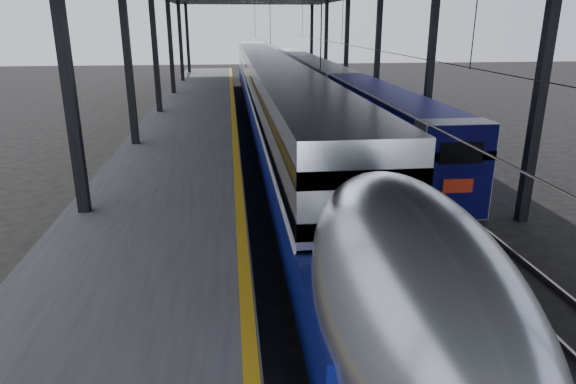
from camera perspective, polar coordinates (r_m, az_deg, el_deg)
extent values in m
plane|color=black|center=(13.50, -1.71, -12.55)|extent=(160.00, 160.00, 0.00)
cube|color=#4C4C4F|center=(32.30, -10.99, 6.54)|extent=(6.00, 80.00, 1.00)
cube|color=gold|center=(32.10, -6.01, 7.62)|extent=(0.30, 80.00, 0.01)
cube|color=slate|center=(32.35, -2.43, 6.12)|extent=(0.08, 80.00, 0.16)
cube|color=slate|center=(32.48, 0.12, 6.19)|extent=(0.08, 80.00, 0.16)
cube|color=slate|center=(33.07, 6.29, 6.30)|extent=(0.08, 80.00, 0.16)
cube|color=slate|center=(33.41, 8.72, 6.32)|extent=(0.08, 80.00, 0.16)
cube|color=black|center=(17.42, -22.97, 8.91)|extent=(0.35, 0.35, 9.00)
cube|color=black|center=(19.75, 26.15, 9.45)|extent=(0.35, 0.35, 9.00)
cube|color=black|center=(27.10, -17.23, 12.42)|extent=(0.35, 0.35, 9.00)
cube|color=black|center=(28.65, 15.50, 12.85)|extent=(0.35, 0.35, 9.00)
cube|color=black|center=(36.95, -14.48, 14.03)|extent=(0.35, 0.35, 9.00)
cube|color=black|center=(38.10, 9.89, 14.45)|extent=(0.35, 0.35, 9.00)
cube|color=black|center=(46.86, -12.87, 14.95)|extent=(0.35, 0.35, 9.00)
cube|color=black|center=(47.78, 6.50, 15.34)|extent=(0.35, 0.35, 9.00)
cube|color=black|center=(56.81, -11.82, 15.54)|extent=(0.35, 0.35, 9.00)
cube|color=black|center=(57.56, 4.24, 15.90)|extent=(0.35, 0.35, 9.00)
cube|color=black|center=(66.77, -11.07, 15.96)|extent=(0.35, 0.35, 9.00)
cube|color=black|center=(67.41, 2.63, 16.28)|extent=(0.35, 0.35, 9.00)
cylinder|color=slate|center=(31.71, -1.22, 15.77)|extent=(0.03, 74.00, 0.03)
cylinder|color=slate|center=(32.55, 7.92, 15.68)|extent=(0.03, 74.00, 0.03)
cube|color=silver|center=(39.40, -2.21, 11.78)|extent=(3.06, 57.00, 4.22)
cube|color=navy|center=(38.09, -2.02, 9.56)|extent=(3.14, 62.00, 1.63)
cube|color=silver|center=(39.45, -2.21, 11.10)|extent=(3.16, 57.00, 0.11)
cube|color=black|center=(39.28, -2.24, 13.54)|extent=(3.10, 57.00, 0.44)
cube|color=black|center=(39.40, -2.21, 11.78)|extent=(3.10, 57.00, 0.44)
ellipsoid|color=silver|center=(9.32, 12.97, -12.19)|extent=(3.06, 8.40, 4.22)
ellipsoid|color=navy|center=(9.99, 12.45, -18.20)|extent=(3.14, 8.40, 1.79)
ellipsoid|color=black|center=(6.88, 20.77, -16.74)|extent=(1.58, 2.20, 0.95)
cube|color=black|center=(30.43, -0.80, 5.58)|extent=(2.32, 2.60, 0.40)
cube|color=navy|center=(27.18, 10.68, 7.26)|extent=(2.58, 18.00, 3.50)
cube|color=#94969C|center=(19.52, 17.73, 2.37)|extent=(2.63, 1.20, 3.55)
cube|color=black|center=(18.79, 18.71, 4.14)|extent=(1.57, 0.06, 0.78)
cube|color=#971C0B|center=(19.10, 18.34, 0.65)|extent=(1.11, 0.06, 0.51)
cube|color=#94969C|center=(45.49, 3.69, 11.91)|extent=(2.58, 18.00, 3.50)
cube|color=#94969C|center=(64.20, 0.67, 13.82)|extent=(2.58, 18.00, 3.50)
cube|color=black|center=(22.11, 14.86, -0.06)|extent=(2.03, 2.40, 0.36)
cube|color=black|center=(42.79, 4.35, 9.23)|extent=(2.03, 2.40, 0.36)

